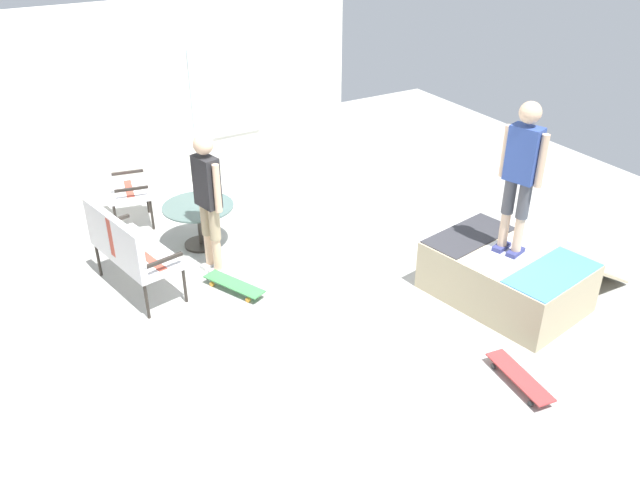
% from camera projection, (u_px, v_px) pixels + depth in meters
% --- Properties ---
extents(ground_plane, '(12.00, 12.00, 0.10)m').
position_uv_depth(ground_plane, '(327.00, 292.00, 7.66)').
color(ground_plane, '#A8A8A3').
extents(house_facade, '(0.23, 6.00, 2.75)m').
position_uv_depth(house_facade, '(166.00, 96.00, 9.61)').
color(house_facade, white).
rests_on(house_facade, ground_plane).
extents(skate_ramp, '(1.93, 2.18, 0.60)m').
position_uv_depth(skate_ramp, '(507.00, 275.00, 7.32)').
color(skate_ramp, tan).
rests_on(skate_ramp, ground_plane).
extents(patio_bench, '(1.33, 0.78, 1.02)m').
position_uv_depth(patio_bench, '(126.00, 245.00, 7.27)').
color(patio_bench, '#2D2823').
rests_on(patio_bench, ground_plane).
extents(patio_chair_near_house, '(0.71, 0.66, 1.02)m').
position_uv_depth(patio_chair_near_house, '(119.00, 184.00, 8.73)').
color(patio_chair_near_house, '#2D2823').
rests_on(patio_chair_near_house, ground_plane).
extents(patio_table, '(0.90, 0.90, 0.57)m').
position_uv_depth(patio_table, '(199.00, 217.00, 8.33)').
color(patio_table, '#2D2823').
rests_on(patio_table, ground_plane).
extents(person_watching, '(0.47, 0.30, 1.73)m').
position_uv_depth(person_watching, '(208.00, 194.00, 7.51)').
color(person_watching, silver).
rests_on(person_watching, ground_plane).
extents(person_skater, '(0.46, 0.31, 1.69)m').
position_uv_depth(person_skater, '(521.00, 168.00, 6.71)').
color(person_skater, navy).
rests_on(person_skater, skate_ramp).
extents(skateboard_by_bench, '(0.81, 0.50, 0.10)m').
position_uv_depth(skateboard_by_bench, '(234.00, 285.00, 7.54)').
color(skateboard_by_bench, '#3F8C4C').
rests_on(skateboard_by_bench, ground_plane).
extents(skateboard_spare, '(0.82, 0.30, 0.10)m').
position_uv_depth(skateboard_spare, '(519.00, 377.00, 6.15)').
color(skateboard_spare, '#B23838').
rests_on(skateboard_spare, ground_plane).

